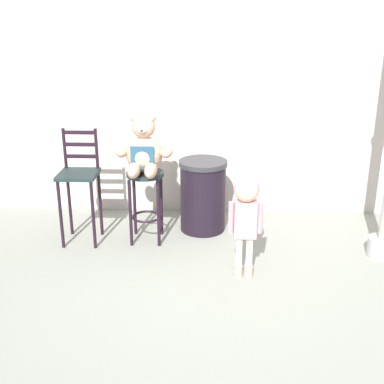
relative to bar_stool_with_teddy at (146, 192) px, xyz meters
The scene contains 7 objects.
ground_plane 1.34m from the bar_stool_with_teddy, 53.73° to the right, with size 24.00×24.00×0.00m, color gray.
building_wall 1.84m from the bar_stool_with_teddy, 52.87° to the left, with size 6.99×0.30×3.81m, color #BFB2A9.
bar_stool_with_teddy is the anchor object (origin of this frame).
teddy_bear 0.43m from the bar_stool_with_teddy, 90.00° to the right, with size 0.55×0.50×0.58m.
child_walking 1.19m from the bar_stool_with_teddy, 36.99° to the right, with size 0.29×0.23×0.92m.
trash_bin 0.65m from the bar_stool_with_teddy, 27.12° to the left, with size 0.50×0.50×0.76m.
bar_chair_empty 0.66m from the bar_stool_with_teddy, behind, with size 0.37×0.37×1.13m.
Camera 1 is at (-0.10, -3.55, 2.16)m, focal length 45.79 mm.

